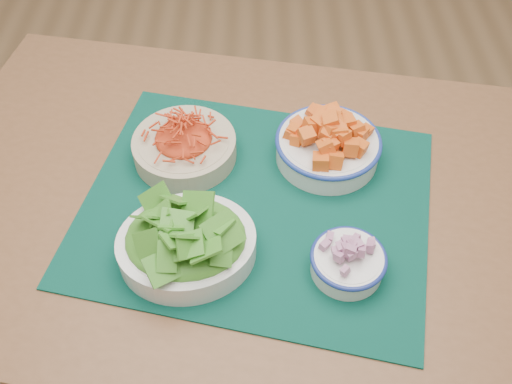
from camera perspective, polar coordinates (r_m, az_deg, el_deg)
ground at (r=1.78m, az=-1.49°, el=-10.12°), size 4.00×4.00×0.00m
table at (r=1.11m, az=-1.26°, el=-3.62°), size 1.32×1.01×0.75m
placemat at (r=1.01m, az=-0.00°, el=-1.17°), size 0.70×0.61×0.00m
carrot_bowl at (r=1.07m, az=-7.20°, el=4.84°), size 0.20×0.20×0.07m
squash_bowl at (r=1.06m, az=7.26°, el=5.08°), size 0.24×0.24×0.09m
lettuce_bowl at (r=0.91m, az=-7.02°, el=-4.73°), size 0.25×0.22×0.10m
onion_bowl at (r=0.91m, az=9.22°, el=-6.67°), size 0.15×0.15×0.06m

